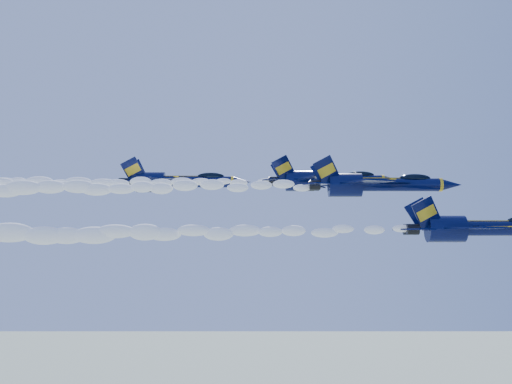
{
  "coord_description": "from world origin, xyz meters",
  "views": [
    {
      "loc": [
        -6.98,
        -70.75,
        148.17
      ],
      "look_at": [
        -6.11,
        -1.85,
        152.94
      ],
      "focal_mm": 45.0,
      "sensor_mm": 36.0,
      "label": 1
    }
  ],
  "objects_px": {
    "jet_third": "(326,180)",
    "jet_fourth": "(177,181)",
    "jet_second": "(375,184)",
    "jet_lead": "(480,228)"
  },
  "relations": [
    {
      "from": "jet_third",
      "to": "jet_fourth",
      "type": "relative_size",
      "value": 0.93
    },
    {
      "from": "jet_second",
      "to": "jet_fourth",
      "type": "xyz_separation_m",
      "value": [
        -21.88,
        14.44,
        1.51
      ]
    },
    {
      "from": "jet_second",
      "to": "jet_lead",
      "type": "bearing_deg",
      "value": -39.71
    },
    {
      "from": "jet_lead",
      "to": "jet_third",
      "type": "height_order",
      "value": "jet_third"
    },
    {
      "from": "jet_lead",
      "to": "jet_fourth",
      "type": "xyz_separation_m",
      "value": [
        -30.05,
        21.24,
        6.05
      ]
    },
    {
      "from": "jet_third",
      "to": "jet_fourth",
      "type": "height_order",
      "value": "jet_fourth"
    },
    {
      "from": "jet_lead",
      "to": "jet_third",
      "type": "bearing_deg",
      "value": 130.08
    },
    {
      "from": "jet_second",
      "to": "jet_third",
      "type": "relative_size",
      "value": 1.03
    },
    {
      "from": "jet_fourth",
      "to": "jet_lead",
      "type": "bearing_deg",
      "value": -35.25
    },
    {
      "from": "jet_third",
      "to": "jet_second",
      "type": "bearing_deg",
      "value": -62.34
    }
  ]
}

